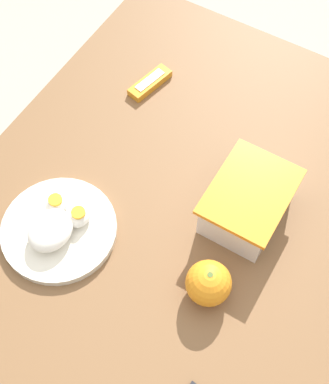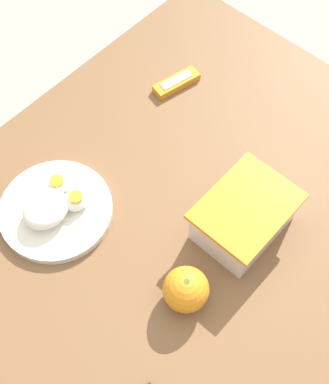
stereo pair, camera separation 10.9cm
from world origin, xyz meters
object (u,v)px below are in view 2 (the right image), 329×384
(food_container, at_px, (244,218))
(candy_bar, at_px, (176,83))
(orange_fruit, at_px, (186,289))
(rice_plate, at_px, (55,208))

(food_container, distance_m, candy_bar, 0.40)
(candy_bar, bearing_deg, food_container, 60.90)
(orange_fruit, xyz_separation_m, rice_plate, (0.04, -0.32, -0.02))
(food_container, distance_m, orange_fruit, 0.19)
(candy_bar, bearing_deg, rice_plate, 5.97)
(candy_bar, bearing_deg, orange_fruit, 43.45)
(rice_plate, bearing_deg, food_container, 126.97)
(orange_fruit, bearing_deg, candy_bar, -136.55)
(food_container, relative_size, candy_bar, 1.60)
(food_container, bearing_deg, rice_plate, -53.03)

